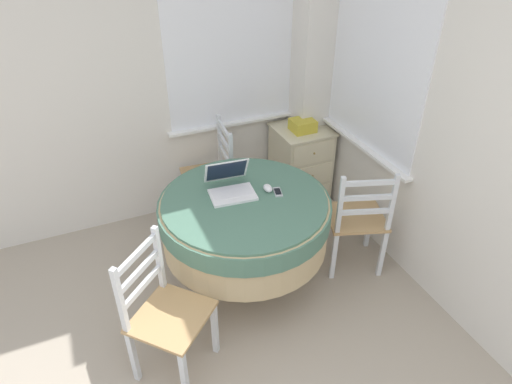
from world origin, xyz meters
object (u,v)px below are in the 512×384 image
(dining_chair_near_back_window, at_px, (212,175))
(dining_chair_near_right_window, at_px, (357,220))
(round_dining_table, at_px, (245,219))
(corner_cabinet, at_px, (300,163))
(storage_box, at_px, (303,125))
(computer_mouse, at_px, (268,188))
(cell_phone, at_px, (278,192))
(dining_chair_camera_near, at_px, (165,313))
(laptop, at_px, (230,186))

(dining_chair_near_back_window, bearing_deg, dining_chair_near_right_window, -52.51)
(round_dining_table, bearing_deg, corner_cabinet, 43.44)
(corner_cabinet, bearing_deg, storage_box, -119.21)
(dining_chair_near_right_window, bearing_deg, corner_cabinet, 85.41)
(computer_mouse, distance_m, storage_box, 1.07)
(cell_phone, distance_m, dining_chair_near_back_window, 0.94)
(computer_mouse, bearing_deg, storage_box, 48.55)
(round_dining_table, xyz_separation_m, computer_mouse, (0.19, 0.03, 0.19))
(cell_phone, bearing_deg, round_dining_table, 175.76)
(dining_chair_near_right_window, height_order, corner_cabinet, dining_chair_near_right_window)
(storage_box, bearing_deg, dining_chair_near_right_window, -93.63)
(computer_mouse, bearing_deg, round_dining_table, -171.01)
(dining_chair_near_right_window, bearing_deg, storage_box, 86.37)
(round_dining_table, xyz_separation_m, storage_box, (0.89, 0.83, 0.18))
(cell_phone, xyz_separation_m, dining_chair_camera_near, (-0.95, -0.47, -0.31))
(dining_chair_near_back_window, bearing_deg, laptop, -97.22)
(computer_mouse, bearing_deg, dining_chair_camera_near, -149.76)
(dining_chair_camera_near, bearing_deg, storage_box, 39.54)
(dining_chair_near_back_window, xyz_separation_m, storage_box, (0.85, -0.02, 0.32))
(laptop, bearing_deg, computer_mouse, -21.43)
(cell_phone, relative_size, corner_cabinet, 0.17)
(corner_cabinet, bearing_deg, dining_chair_near_back_window, -179.08)
(dining_chair_near_back_window, xyz_separation_m, dining_chair_camera_near, (-0.74, -1.34, 0.00))
(corner_cabinet, relative_size, storage_box, 3.52)
(laptop, height_order, storage_box, laptop)
(cell_phone, distance_m, storage_box, 1.07)
(cell_phone, bearing_deg, corner_cabinet, 52.70)
(round_dining_table, distance_m, dining_chair_near_back_window, 0.86)
(dining_chair_near_right_window, distance_m, dining_chair_camera_near, 1.56)
(laptop, relative_size, dining_chair_near_back_window, 0.38)
(computer_mouse, height_order, dining_chair_near_right_window, dining_chair_near_right_window)
(round_dining_table, distance_m, laptop, 0.25)
(dining_chair_camera_near, bearing_deg, dining_chair_near_back_window, 60.97)
(cell_phone, relative_size, dining_chair_near_back_window, 0.13)
(round_dining_table, relative_size, dining_chair_near_right_window, 1.30)
(laptop, xyz_separation_m, dining_chair_camera_near, (-0.65, -0.61, -0.35))
(dining_chair_near_back_window, bearing_deg, corner_cabinet, 0.92)
(dining_chair_camera_near, xyz_separation_m, storage_box, (1.60, 1.32, 0.32))
(dining_chair_near_right_window, relative_size, dining_chair_camera_near, 1.00)
(computer_mouse, bearing_deg, cell_phone, -41.39)
(dining_chair_near_back_window, distance_m, corner_cabinet, 0.88)
(laptop, relative_size, dining_chair_near_right_window, 0.38)
(round_dining_table, relative_size, corner_cabinet, 1.67)
(dining_chair_camera_near, relative_size, storage_box, 4.50)
(cell_phone, bearing_deg, dining_chair_camera_near, -153.45)
(dining_chair_near_back_window, distance_m, storage_box, 0.91)
(cell_phone, height_order, dining_chair_near_back_window, dining_chair_near_back_window)
(round_dining_table, relative_size, storage_box, 5.87)
(dining_chair_near_back_window, bearing_deg, storage_box, -1.42)
(round_dining_table, height_order, dining_chair_near_right_window, dining_chair_near_right_window)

